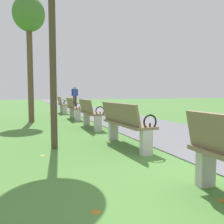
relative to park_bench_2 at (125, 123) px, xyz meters
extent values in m
cube|color=slate|center=(1.91, 15.04, -0.48)|extent=(2.81, 44.00, 0.02)
cube|color=#B7B5AD|center=(0.08, -2.21, -0.26)|extent=(0.20, 0.13, 0.45)
torus|color=black|center=(0.14, -2.19, 0.10)|extent=(0.27, 0.04, 0.27)
cylinder|color=black|center=(0.14, -2.19, 0.02)|extent=(0.03, 0.03, 0.12)
cube|color=#7A664C|center=(0.05, 0.00, -0.01)|extent=(0.51, 1.62, 0.05)
cube|color=#7A664C|center=(-0.14, -0.01, 0.21)|extent=(0.19, 1.60, 0.40)
cube|color=#B7B5AD|center=(0.08, -0.74, -0.26)|extent=(0.20, 0.13, 0.45)
cube|color=#B7B5AD|center=(0.02, 0.74, -0.26)|extent=(0.20, 0.13, 0.45)
torus|color=black|center=(0.15, -0.75, 0.10)|extent=(0.27, 0.04, 0.27)
cylinder|color=black|center=(0.15, -0.75, 0.02)|extent=(0.03, 0.03, 0.12)
torus|color=black|center=(0.08, 0.76, 0.10)|extent=(0.27, 0.04, 0.27)
cylinder|color=black|center=(0.08, 0.76, 0.02)|extent=(0.03, 0.03, 0.12)
cube|color=#7A664C|center=(0.05, 2.75, -0.01)|extent=(0.49, 1.61, 0.05)
cube|color=#7A664C|center=(-0.14, 2.76, 0.21)|extent=(0.17, 1.60, 0.40)
cube|color=#B7B5AD|center=(0.03, 2.01, -0.26)|extent=(0.20, 0.13, 0.45)
cube|color=#B7B5AD|center=(0.07, 3.49, -0.26)|extent=(0.20, 0.13, 0.45)
torus|color=black|center=(0.09, 1.99, 0.10)|extent=(0.27, 0.04, 0.27)
cylinder|color=black|center=(0.09, 1.99, 0.02)|extent=(0.03, 0.03, 0.12)
torus|color=black|center=(0.13, 3.51, 0.10)|extent=(0.27, 0.04, 0.27)
cylinder|color=black|center=(0.13, 3.51, 0.02)|extent=(0.03, 0.03, 0.12)
cube|color=#7A664C|center=(0.05, 5.42, -0.01)|extent=(0.50, 1.62, 0.05)
cube|color=#7A664C|center=(-0.14, 5.42, 0.21)|extent=(0.18, 1.60, 0.40)
cube|color=#B7B5AD|center=(0.03, 4.68, -0.26)|extent=(0.20, 0.13, 0.45)
cube|color=#B7B5AD|center=(0.08, 6.15, -0.26)|extent=(0.20, 0.13, 0.45)
torus|color=black|center=(0.08, 4.65, 0.10)|extent=(0.27, 0.04, 0.27)
cylinder|color=black|center=(0.08, 4.65, 0.02)|extent=(0.03, 0.03, 0.12)
torus|color=black|center=(0.14, 6.17, 0.10)|extent=(0.27, 0.04, 0.27)
cylinder|color=black|center=(0.14, 6.17, 0.02)|extent=(0.03, 0.03, 0.12)
cube|color=#7A664C|center=(0.05, 8.48, -0.01)|extent=(0.51, 1.62, 0.05)
cube|color=#7A664C|center=(-0.14, 8.49, 0.21)|extent=(0.20, 1.60, 0.40)
cube|color=#B7B5AD|center=(0.02, 7.74, -0.26)|extent=(0.21, 0.13, 0.45)
cube|color=#B7B5AD|center=(0.09, 9.22, -0.26)|extent=(0.21, 0.13, 0.45)
torus|color=black|center=(0.08, 7.72, 0.10)|extent=(0.27, 0.04, 0.27)
cylinder|color=black|center=(0.08, 7.72, 0.02)|extent=(0.03, 0.03, 0.12)
torus|color=black|center=(0.15, 9.24, 0.10)|extent=(0.27, 0.04, 0.27)
cylinder|color=black|center=(0.15, 9.24, 0.02)|extent=(0.03, 0.03, 0.12)
cylinder|color=#4C3D2D|center=(-1.37, 0.36, 1.22)|extent=(0.13, 0.13, 3.40)
cylinder|color=brown|center=(-1.66, 5.09, 1.31)|extent=(0.21, 0.21, 3.58)
ellipsoid|color=#477A33|center=(-1.66, 5.09, 3.50)|extent=(1.16, 1.16, 1.27)
cylinder|color=#3D3328|center=(1.80, 14.42, -0.04)|extent=(0.14, 0.14, 0.85)
cylinder|color=#3D3328|center=(1.96, 14.42, -0.04)|extent=(0.14, 0.14, 0.85)
cube|color=#2D4799|center=(1.88, 14.42, 0.66)|extent=(0.35, 0.23, 0.56)
sphere|color=tan|center=(1.88, 14.42, 1.05)|extent=(0.20, 0.20, 0.20)
cylinder|color=#2D4799|center=(1.66, 14.41, 0.66)|extent=(0.09, 0.09, 0.52)
cylinder|color=#2D4799|center=(2.10, 14.43, 0.66)|extent=(0.09, 0.09, 0.52)
cylinder|color=brown|center=(2.88, 8.48, -0.46)|extent=(0.15, 0.15, 0.00)
cylinder|color=gold|center=(-1.63, -0.12, -0.48)|extent=(0.11, 0.11, 0.00)
cylinder|color=gold|center=(-1.23, 8.41, -0.48)|extent=(0.08, 0.08, 0.00)
cylinder|color=#AD6B23|center=(-0.05, -2.58, -0.48)|extent=(0.09, 0.09, 0.00)
cylinder|color=gold|center=(1.74, 3.43, -0.46)|extent=(0.09, 0.09, 0.00)
cylinder|color=#93511E|center=(-0.25, 5.76, -0.48)|extent=(0.14, 0.14, 0.00)
cylinder|color=brown|center=(0.14, 3.09, -0.48)|extent=(0.15, 0.15, 0.00)
cylinder|color=#93511E|center=(-0.97, 4.86, -0.48)|extent=(0.13, 0.13, 0.00)
cylinder|color=#93511E|center=(2.38, -0.13, -0.46)|extent=(0.10, 0.10, 0.00)
cylinder|color=#AD6B23|center=(2.14, 0.52, -0.46)|extent=(0.14, 0.14, 0.00)
cylinder|color=#AD6B23|center=(-1.31, -2.37, -0.48)|extent=(0.13, 0.13, 0.00)
cylinder|color=#AD6B23|center=(2.16, 10.92, -0.46)|extent=(0.13, 0.13, 0.00)
cylinder|color=gold|center=(0.73, 4.84, -0.46)|extent=(0.12, 0.12, 0.00)
camera|label=1|loc=(-1.90, -4.41, 0.61)|focal=38.36mm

